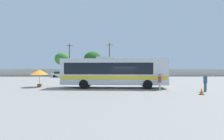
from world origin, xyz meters
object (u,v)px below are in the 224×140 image
object	(u,v)px
passenger_waiting_on_apron	(205,82)
utility_pole_near	(69,59)
roadside_tree_left	(62,59)
traffic_cone_on_apron	(202,91)
coach_bus_silver_yellow	(113,71)
parked_car_third_white	(110,74)
vendor_umbrella_near_gate_orange	(39,72)
parked_car_rightmost_white	(132,74)
parked_car_second_maroon	(84,74)
parked_car_leftmost_white	(60,74)
roadside_tree_midright	(127,63)
roadside_tree_midleft	(93,59)
attendant_by_bus_door	(160,81)
utility_pole_far	(109,59)

from	to	relation	value
passenger_waiting_on_apron	utility_pole_near	xyz separation A→B (m)	(-20.75, 33.14, 3.78)
passenger_waiting_on_apron	roadside_tree_left	xyz separation A→B (m)	(-23.63, 36.41, 4.05)
traffic_cone_on_apron	roadside_tree_left	bearing A→B (deg)	120.20
coach_bus_silver_yellow	parked_car_third_white	bearing A→B (deg)	90.46
vendor_umbrella_near_gate_orange	parked_car_rightmost_white	world-z (taller)	vendor_umbrella_near_gate_orange
parked_car_rightmost_white	roadside_tree_left	size ratio (longest dim) A/B	0.63
vendor_umbrella_near_gate_orange	parked_car_second_maroon	size ratio (longest dim) A/B	0.50
coach_bus_silver_yellow	traffic_cone_on_apron	distance (m)	9.64
roadside_tree_left	utility_pole_near	bearing A→B (deg)	-48.68
parked_car_leftmost_white	parked_car_rightmost_white	distance (m)	17.62
passenger_waiting_on_apron	utility_pole_near	distance (m)	39.28
roadside_tree_left	roadside_tree_midright	bearing A→B (deg)	4.63
parked_car_second_maroon	roadside_tree_midleft	distance (m)	7.67
parked_car_leftmost_white	parked_car_rightmost_white	size ratio (longest dim) A/B	0.98
coach_bus_silver_yellow	attendant_by_bus_door	bearing A→B (deg)	-23.51
coach_bus_silver_yellow	parked_car_leftmost_white	xyz separation A→B (m)	(-12.44, 23.09, -1.20)
coach_bus_silver_yellow	parked_car_leftmost_white	bearing A→B (deg)	118.31
utility_pole_near	roadside_tree_midright	xyz separation A→B (m)	(16.53, 4.84, -0.91)
vendor_umbrella_near_gate_orange	parked_car_third_white	distance (m)	23.66
roadside_tree_left	traffic_cone_on_apron	xyz separation A→B (m)	(22.29, -38.30, -4.72)
parked_car_third_white	roadside_tree_left	bearing A→B (deg)	145.68
utility_pole_far	roadside_tree_midleft	bearing A→B (deg)	-177.41
utility_pole_near	traffic_cone_on_apron	world-z (taller)	utility_pole_near
coach_bus_silver_yellow	passenger_waiting_on_apron	size ratio (longest dim) A/B	7.13
vendor_umbrella_near_gate_orange	parked_car_third_white	bearing A→B (deg)	67.94
coach_bus_silver_yellow	traffic_cone_on_apron	size ratio (longest dim) A/B	19.28
vendor_umbrella_near_gate_orange	utility_pole_far	bearing A→B (deg)	73.49
roadside_tree_left	roadside_tree_midleft	distance (m)	9.77
coach_bus_silver_yellow	roadside_tree_midleft	bearing A→B (deg)	99.79
passenger_waiting_on_apron	parked_car_second_maroon	size ratio (longest dim) A/B	0.39
parked_car_rightmost_white	traffic_cone_on_apron	world-z (taller)	parked_car_rightmost_white
attendant_by_bus_door	passenger_waiting_on_apron	xyz separation A→B (m)	(4.12, -1.44, 0.01)
vendor_umbrella_near_gate_orange	parked_car_leftmost_white	world-z (taller)	vendor_umbrella_near_gate_orange
utility_pole_far	roadside_tree_left	world-z (taller)	utility_pole_far
attendant_by_bus_door	roadside_tree_midright	distance (m)	36.66
parked_car_third_white	utility_pole_near	xyz separation A→B (m)	(-11.48, 6.53, 4.00)
attendant_by_bus_door	traffic_cone_on_apron	bearing A→B (deg)	-50.08
roadside_tree_midleft	roadside_tree_midright	world-z (taller)	roadside_tree_midleft
vendor_umbrella_near_gate_orange	parked_car_rightmost_white	xyz separation A→B (m)	(14.24, 22.43, -1.01)
passenger_waiting_on_apron	roadside_tree_midright	world-z (taller)	roadside_tree_midright
parked_car_leftmost_white	parked_car_rightmost_white	xyz separation A→B (m)	(17.61, 0.45, 0.04)
parked_car_third_white	vendor_umbrella_near_gate_orange	bearing A→B (deg)	-112.06
passenger_waiting_on_apron	utility_pole_far	bearing A→B (deg)	105.70
roadside_tree_midright	parked_car_leftmost_white	bearing A→B (deg)	-146.86
parked_car_second_maroon	parked_car_leftmost_white	bearing A→B (deg)	-174.74
utility_pole_near	roadside_tree_left	xyz separation A→B (m)	(-2.88, 3.27, 0.27)
vendor_umbrella_near_gate_orange	utility_pole_near	world-z (taller)	utility_pole_near
parked_car_leftmost_white	utility_pole_far	size ratio (longest dim) A/B	0.45
parked_car_third_white	utility_pole_near	size ratio (longest dim) A/B	0.52
utility_pole_far	roadside_tree_midright	xyz separation A→B (m)	(5.29, 4.15, -1.05)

